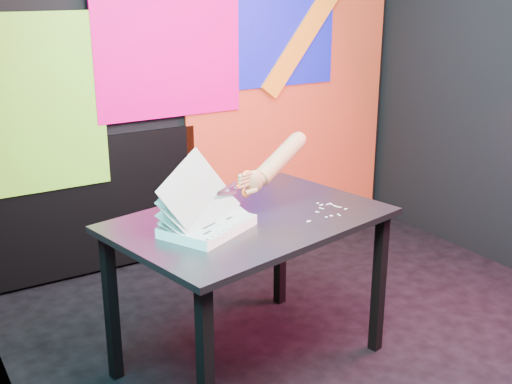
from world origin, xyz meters
TOP-DOWN VIEW (x-y plane):
  - room at (0.00, 0.00)m, footprint 3.01×3.01m
  - backdrop at (0.06, 1.46)m, footprint 2.88×0.05m
  - work_table at (-0.47, 0.13)m, footprint 1.33×1.02m
  - printout_stack at (-0.71, 0.08)m, footprint 0.46×0.40m
  - scissors at (-0.47, 0.18)m, footprint 0.22×0.08m
  - hand_forearm at (-0.26, 0.24)m, footprint 0.44×0.18m
  - paper_clippings at (-0.12, 0.03)m, footprint 0.26×0.19m

SIDE VIEW (x-z plane):
  - work_table at x=-0.47m, z-range 0.28..1.03m
  - paper_clippings at x=-0.12m, z-range 0.75..0.75m
  - printout_stack at x=-0.71m, z-range 0.61..0.95m
  - scissors at x=-0.47m, z-range 0.83..0.95m
  - hand_forearm at x=-0.26m, z-range 0.84..1.06m
  - backdrop at x=0.06m, z-range -0.08..2.00m
  - room at x=0.00m, z-range 0.00..2.71m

